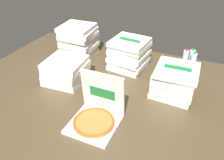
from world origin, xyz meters
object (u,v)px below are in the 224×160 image
Objects in this scene: pizza_stack_right_far at (66,71)px; pizza_stack_left_mid at (175,81)px; water_bottle_2 at (185,59)px; water_bottle_0 at (193,62)px; open_pizza_box at (97,114)px; water_bottle_1 at (191,59)px; pizza_stack_center_far at (129,54)px; pizza_stack_left_near at (79,41)px.

pizza_stack_left_mid is (1.14, 0.24, 0.03)m from pizza_stack_right_far.
pizza_stack_left_mid is 1.73× the size of water_bottle_2.
pizza_stack_right_far reaches higher than water_bottle_0.
open_pizza_box is 1.73× the size of water_bottle_1.
water_bottle_2 is at bearing 35.49° from pizza_stack_right_far.
pizza_stack_center_far is at bearing 151.72° from pizza_stack_left_mid.
pizza_stack_left_near is 1.82× the size of water_bottle_1.
water_bottle_1 is (0.61, 1.30, 0.03)m from open_pizza_box.
water_bottle_2 is (0.54, 1.27, 0.03)m from open_pizza_box.
open_pizza_box is 1.38m from water_bottle_2.
water_bottle_0 is at bearing -24.39° from water_bottle_2.
pizza_stack_left_mid is 1.73× the size of water_bottle_0.
open_pizza_box is 1.44m from water_bottle_1.
pizza_stack_right_far is 0.98× the size of pizza_stack_left_near.
water_bottle_1 is (0.69, 0.29, -0.06)m from pizza_stack_center_far.
pizza_stack_left_near is (-0.19, 0.61, 0.08)m from pizza_stack_right_far.
open_pizza_box is 1.02m from pizza_stack_center_far.
pizza_stack_right_far is (-0.61, 0.45, 0.04)m from open_pizza_box.
open_pizza_box reaches higher than water_bottle_0.
water_bottle_1 is (1.41, 0.25, -0.09)m from pizza_stack_left_near.
pizza_stack_left_near is at bearing -173.17° from water_bottle_0.
pizza_stack_center_far is 0.68m from water_bottle_2.
water_bottle_2 is at bearing 155.61° from water_bottle_0.
pizza_stack_left_mid reaches higher than water_bottle_1.
pizza_stack_center_far is 0.69m from pizza_stack_left_mid.
water_bottle_2 is at bearing -154.78° from water_bottle_1.
water_bottle_0 is at bearing 31.93° from pizza_stack_right_far.
pizza_stack_center_far is at bearing -157.42° from water_bottle_1.
water_bottle_1 is at bearing 34.96° from pizza_stack_right_far.
pizza_stack_left_near is 1.05× the size of pizza_stack_left_mid.
open_pizza_box is at bearing -36.37° from pizza_stack_right_far.
water_bottle_2 is at bearing 22.28° from pizza_stack_center_far.
water_bottle_0 is 1.00× the size of water_bottle_2.
pizza_stack_left_near is 1.37m from water_bottle_2.
pizza_stack_center_far reaches higher than pizza_stack_left_mid.
water_bottle_2 is at bearing 66.84° from open_pizza_box.
pizza_stack_center_far is 1.03× the size of pizza_stack_left_near.
open_pizza_box is at bearing -115.20° from water_bottle_1.
pizza_stack_left_mid is at bearing -91.73° from water_bottle_2.
water_bottle_1 is at bearing 108.96° from water_bottle_0.
pizza_stack_right_far is 1.16m from pizza_stack_left_mid.
pizza_stack_left_mid is at bearing 11.99° from pizza_stack_right_far.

